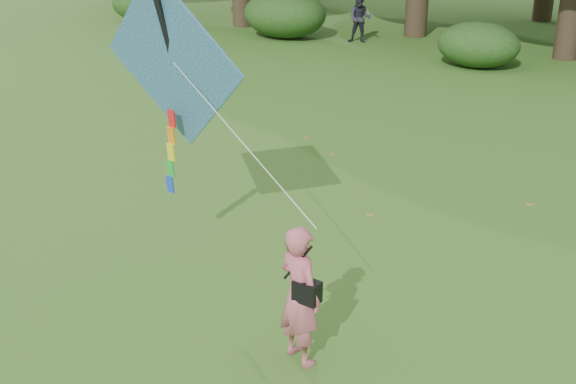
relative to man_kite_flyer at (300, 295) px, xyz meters
The scene contains 5 objects.
man_kite_flyer is the anchor object (origin of this frame).
bystander_left 20.08m from the man_kite_flyer, 117.27° to the left, with size 0.86×0.67×1.78m, color #252430.
crossbody_bag 0.17m from the man_kite_flyer, 14.61° to the right, with size 0.43×0.20×0.70m.
flying_kite 3.78m from the man_kite_flyer, 158.13° to the left, with size 4.48×1.67×3.31m.
fallen_leaves 4.92m from the man_kite_flyer, 84.80° to the left, with size 9.56×13.45×0.01m.
Camera 1 is at (4.05, -5.30, 5.18)m, focal length 45.00 mm.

